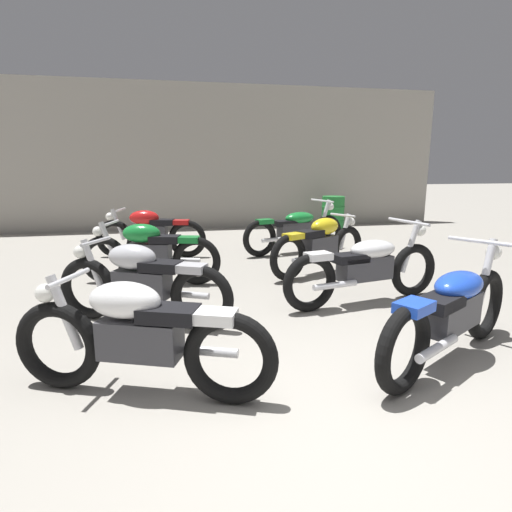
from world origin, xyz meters
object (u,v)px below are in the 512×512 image
Objects in this scene: motorcycle_left_row_2 at (149,252)px; motorcycle_right_row_3 at (296,229)px; motorcycle_left_row_1 at (141,281)px; motorcycle_left_row_0 at (139,335)px; motorcycle_right_row_2 at (320,244)px; motorcycle_right_row_1 at (366,267)px; motorcycle_left_row_3 at (150,232)px; motorcycle_right_row_0 at (452,310)px; oil_drum at (333,213)px.

motorcycle_left_row_2 is 3.09m from motorcycle_right_row_3.
motorcycle_right_row_3 reaches higher than motorcycle_left_row_1.
motorcycle_left_row_0 and motorcycle_right_row_2 have the same top height.
motorcycle_right_row_3 is at bearing 88.77° from motorcycle_right_row_1.
motorcycle_right_row_2 is at bearing 1.77° from motorcycle_left_row_2.
motorcycle_right_row_1 reaches higher than motorcycle_right_row_2.
motorcycle_right_row_1 is at bearing -50.96° from motorcycle_left_row_3.
motorcycle_left_row_0 is 5.32m from motorcycle_right_row_3.
motorcycle_right_row_3 is (2.65, -0.14, -0.01)m from motorcycle_left_row_3.
motorcycle_left_row_3 is 3.08m from motorcycle_right_row_2.
motorcycle_right_row_1 reaches higher than motorcycle_left_row_0.
motorcycle_left_row_3 is 0.92× the size of motorcycle_right_row_3.
motorcycle_right_row_0 is at bearing -61.57° from motorcycle_left_row_3.
motorcycle_left_row_0 is at bearing -179.47° from motorcycle_right_row_0.
motorcycle_right_row_0 and motorcycle_right_row_3 have the same top height.
motorcycle_left_row_0 is at bearing -119.03° from motorcycle_right_row_3.
motorcycle_left_row_3 is 1.08× the size of motorcycle_right_row_2.
motorcycle_left_row_2 is 3.93m from motorcycle_right_row_0.
motorcycle_left_row_0 is 1.45m from motorcycle_left_row_1.
oil_drum is at bearing 28.49° from motorcycle_left_row_3.
motorcycle_right_row_1 is at bearing -28.83° from motorcycle_left_row_2.
motorcycle_right_row_3 reaches higher than motorcycle_left_row_2.
motorcycle_left_row_1 is at bearing 150.91° from motorcycle_right_row_0.
motorcycle_right_row_0 is (2.57, -1.43, -0.01)m from motorcycle_left_row_1.
motorcycle_left_row_3 is (-0.07, 4.80, 0.00)m from motorcycle_left_row_0.
motorcycle_right_row_3 is at bearing 32.17° from motorcycle_left_row_2.
motorcycle_right_row_0 is at bearing 0.53° from motorcycle_left_row_0.
motorcycle_left_row_2 is (-0.03, 3.01, 0.00)m from motorcycle_left_row_0.
motorcycle_right_row_2 is (2.56, -1.71, 0.00)m from motorcycle_left_row_3.
motorcycle_left_row_1 is 3.34m from motorcycle_left_row_3.
motorcycle_right_row_3 is at bearing -124.82° from oil_drum.
oil_drum is (1.84, 7.17, -0.03)m from motorcycle_right_row_0.
motorcycle_right_row_0 reaches higher than motorcycle_left_row_3.
oil_drum is (4.38, 4.19, -0.03)m from motorcycle_left_row_2.
motorcycle_left_row_2 and motorcycle_right_row_2 have the same top height.
motorcycle_left_row_0 is at bearing -87.86° from motorcycle_left_row_1.
motorcycle_left_row_0 is at bearing -121.16° from oil_drum.
motorcycle_left_row_0 is 0.97× the size of motorcycle_right_row_0.
motorcycle_right_row_0 is 7.41m from oil_drum.
motorcycle_right_row_2 is 2.12× the size of oil_drum.
motorcycle_right_row_1 is 1.19× the size of motorcycle_right_row_2.
motorcycle_right_row_2 is at bearing -93.32° from motorcycle_right_row_3.
motorcycle_left_row_0 is 0.97× the size of motorcycle_left_row_2.
motorcycle_left_row_0 is 3.01m from motorcycle_left_row_2.
motorcycle_left_row_3 and motorcycle_right_row_2 have the same top height.
motorcycle_left_row_0 is 8.41m from oil_drum.
motorcycle_left_row_0 is 0.89× the size of motorcycle_right_row_3.
motorcycle_left_row_2 is 1.07× the size of motorcycle_right_row_2.
motorcycle_left_row_1 is 0.94× the size of motorcycle_left_row_2.
oil_drum is at bearing 65.65° from motorcycle_right_row_2.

